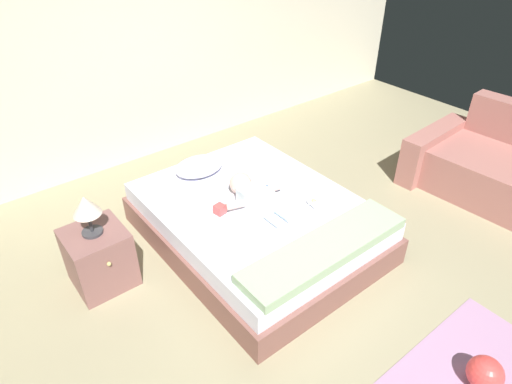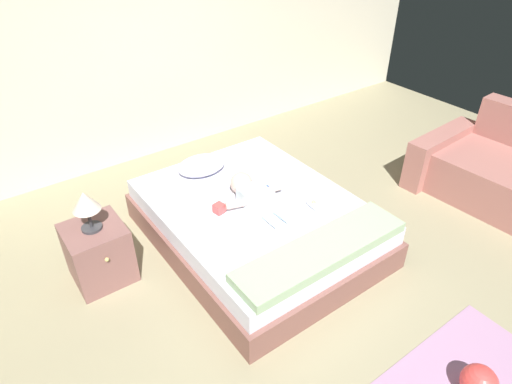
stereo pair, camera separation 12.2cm
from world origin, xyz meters
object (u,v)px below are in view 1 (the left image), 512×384
toy_block (220,209)px  baby_bottle (313,203)px  toothbrush (269,187)px  lamp (86,208)px  nightstand (99,258)px  baby (253,195)px  pillow (199,166)px  bed (256,222)px  toy_ball (485,373)px

toy_block → baby_bottle: size_ratio=0.79×
toothbrush → lamp: bearing=170.5°
nightstand → lamp: 0.45m
nightstand → baby_bottle: (1.50, -0.65, 0.18)m
baby → lamp: lamp is taller
pillow → baby_bottle: pillow is taller
bed → toothbrush: bearing=23.9°
bed → toothbrush: 0.31m
bed → lamp: size_ratio=6.15×
baby → nightstand: baby is taller
toothbrush → toy_block: toy_block is taller
bed → pillow: 0.72m
toothbrush → baby_bottle: (0.10, -0.42, 0.02)m
baby → pillow: bearing=98.0°
pillow → lamp: size_ratio=1.42×
lamp → toy_ball: lamp is taller
baby_bottle → toy_ball: bearing=-94.0°
pillow → toy_block: size_ratio=5.00×
bed → baby: size_ratio=2.94×
pillow → toy_block: bearing=-108.2°
lamp → pillow: bearing=17.4°
toy_ball → baby: bearing=96.8°
baby → lamp: 1.23m
baby → toy_block: size_ratio=7.36×
pillow → toy_ball: (0.32, -2.53, -0.33)m
toothbrush → toy_block: 0.53m
baby → lamp: bearing=165.1°
toy_ball → toy_block: bearing=105.1°
nightstand → lamp: size_ratio=1.50×
nightstand → lamp: (0.00, 0.00, 0.45)m
pillow → toy_block: pillow is taller
lamp → baby_bottle: lamp is taller
lamp → toy_block: bearing=-17.3°
toy_block → baby: bearing=-7.6°
bed → nightstand: 1.23m
toy_block → baby_bottle: 0.73m
baby → toy_block: baby is taller
bed → lamp: 1.32m
nightstand → baby_bottle: nightstand is taller
bed → baby_bottle: 0.50m
baby → baby_bottle: size_ratio=5.84×
toy_block → toothbrush: bearing=4.2°
toy_ball → toy_block: size_ratio=2.36×
toy_ball → toy_block: (-0.52, 1.92, 0.31)m
nightstand → bed: bearing=-15.7°
baby → toothbrush: baby is taller
toothbrush → toy_ball: (-0.01, -1.96, -0.28)m
baby → lamp: size_ratio=2.09×
toothbrush → toy_block: size_ratio=1.55×
baby → toothbrush: size_ratio=4.74×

